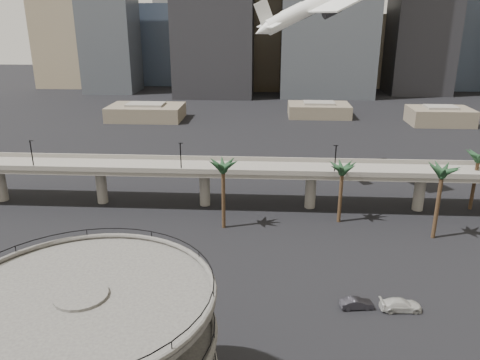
# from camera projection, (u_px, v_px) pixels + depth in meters

# --- Properties ---
(parking_ramp) EXTENTS (22.20, 22.20, 17.35)m
(parking_ramp) POSITION_uv_depth(u_px,v_px,m) (89.00, 359.00, 40.15)
(parking_ramp) COLOR #454340
(parking_ramp) RESTS_ON ground
(overpass) EXTENTS (130.00, 9.30, 14.70)m
(overpass) POSITION_uv_depth(u_px,v_px,m) (258.00, 173.00, 95.81)
(overpass) COLOR gray
(overpass) RESTS_ON ground
(palm_trees) EXTENTS (54.40, 18.40, 14.00)m
(palm_trees) POSITION_uv_depth(u_px,v_px,m) (373.00, 168.00, 86.18)
(palm_trees) COLOR #48301F
(palm_trees) RESTS_ON ground
(low_buildings) EXTENTS (135.00, 27.50, 6.80)m
(low_buildings) POSITION_uv_depth(u_px,v_px,m) (281.00, 112.00, 179.14)
(low_buildings) COLOR #695D4D
(low_buildings) RESTS_ON ground
(skyline) EXTENTS (269.00, 86.00, 113.79)m
(skyline) POSITION_uv_depth(u_px,v_px,m) (296.00, 8.00, 236.33)
(skyline) COLOR gray
(skyline) RESTS_ON ground
(airborne_jet) EXTENTS (29.08, 27.47, 15.43)m
(airborne_jet) POSITION_uv_depth(u_px,v_px,m) (319.00, 3.00, 98.72)
(airborne_jet) COLOR white
(airborne_jet) RESTS_ON ground
(car_a) EXTENTS (4.36, 2.42, 1.40)m
(car_a) POSITION_uv_depth(u_px,v_px,m) (178.00, 341.00, 56.20)
(car_a) COLOR maroon
(car_a) RESTS_ON ground
(car_b) EXTENTS (4.68, 2.18, 1.48)m
(car_b) POSITION_uv_depth(u_px,v_px,m) (357.00, 303.00, 63.53)
(car_b) COLOR #242228
(car_b) RESTS_ON ground
(car_c) EXTENTS (5.72, 2.62, 1.62)m
(car_c) POSITION_uv_depth(u_px,v_px,m) (401.00, 305.00, 63.10)
(car_c) COLOR #BCBBB7
(car_c) RESTS_ON ground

